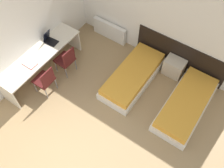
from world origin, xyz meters
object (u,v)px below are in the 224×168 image
object	(u,v)px
bed_near_door	(186,105)
chair_near_notebook	(45,80)
bed_near_window	(133,76)
laptop	(50,40)
nightstand	(174,67)
chair_near_laptop	(66,59)

from	to	relation	value
bed_near_door	chair_near_notebook	world-z (taller)	chair_near_notebook
bed_near_window	laptop	world-z (taller)	laptop
bed_near_window	laptop	distance (m)	2.27
nightstand	bed_near_window	bearing A→B (deg)	-132.56
laptop	bed_near_door	bearing A→B (deg)	5.79
laptop	chair_near_laptop	bearing A→B (deg)	-12.73
bed_near_window	laptop	size ratio (longest dim) A/B	5.90
bed_near_door	chair_near_laptop	bearing A→B (deg)	-166.66
chair_near_notebook	bed_near_door	bearing A→B (deg)	24.38
bed_near_window	chair_near_laptop	bearing A→B (deg)	-155.20
bed_near_window	bed_near_door	xyz separation A→B (m)	(1.47, 0.00, 0.00)
bed_near_door	chair_near_laptop	size ratio (longest dim) A/B	2.27
bed_near_door	chair_near_laptop	distance (m)	3.12
bed_near_door	nightstand	bearing A→B (deg)	132.56
laptop	chair_near_notebook	bearing A→B (deg)	-61.51
bed_near_door	nightstand	size ratio (longest dim) A/B	3.93
bed_near_door	chair_near_laptop	world-z (taller)	chair_near_laptop
bed_near_door	laptop	bearing A→B (deg)	-169.86
bed_near_window	nightstand	bearing A→B (deg)	47.44
nightstand	chair_near_laptop	size ratio (longest dim) A/B	0.58
bed_near_window	bed_near_door	world-z (taller)	same
nightstand	laptop	bearing A→B (deg)	-153.03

